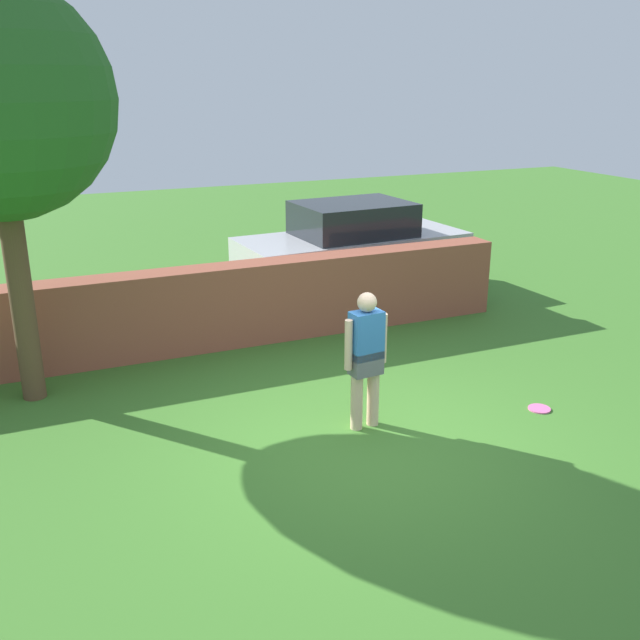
% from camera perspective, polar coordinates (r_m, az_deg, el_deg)
% --- Properties ---
extents(ground_plane, '(40.00, 40.00, 0.00)m').
position_cam_1_polar(ground_plane, '(8.06, 3.22, -9.76)').
color(ground_plane, '#3D7528').
extents(brick_wall, '(11.24, 0.50, 1.23)m').
position_cam_1_polar(brick_wall, '(10.54, -12.95, 0.43)').
color(brick_wall, brown).
rests_on(brick_wall, ground).
extents(person, '(0.54, 0.25, 1.62)m').
position_cam_1_polar(person, '(8.05, 3.68, -2.74)').
color(person, beige).
rests_on(person, ground).
extents(car, '(4.29, 2.11, 1.72)m').
position_cam_1_polar(car, '(13.22, 2.60, 5.68)').
color(car, '#B7B7BC').
rests_on(car, ground).
extents(frisbee_pink, '(0.27, 0.27, 0.02)m').
position_cam_1_polar(frisbee_pink, '(9.20, 17.10, -6.78)').
color(frisbee_pink, pink).
rests_on(frisbee_pink, ground).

